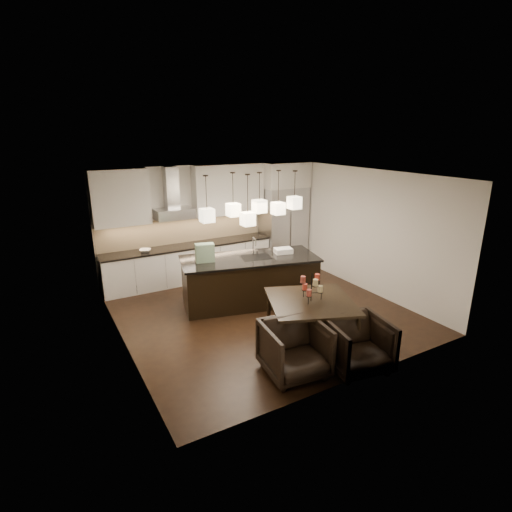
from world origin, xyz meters
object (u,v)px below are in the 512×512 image
dining_table (310,322)px  armchair_left (294,349)px  armchair_right (357,345)px  refrigerator (283,227)px  island_body (250,281)px

dining_table → armchair_left: (-0.74, -0.60, 0.00)m
dining_table → armchair_right: 0.99m
refrigerator → dining_table: (-2.03, -3.95, -0.66)m
dining_table → refrigerator: bearing=84.3°
dining_table → armchair_left: bearing=-119.4°
dining_table → armchair_left: armchair_left is taller
refrigerator → island_body: (-2.08, -1.86, -0.58)m
refrigerator → armchair_right: (-1.85, -4.93, -0.66)m
dining_table → armchair_left: 0.96m
refrigerator → armchair_right: 5.30m
island_body → dining_table: bearing=-75.3°
island_body → dining_table: size_ratio=2.00×
island_body → armchair_left: bearing=-91.1°
island_body → refrigerator: bearing=55.4°
refrigerator → dining_table: size_ratio=1.54×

